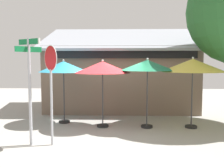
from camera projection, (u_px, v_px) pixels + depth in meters
ground_plane at (107, 134)px, 9.36m from camera, size 28.00×28.00×0.10m
cafe_building at (121, 76)px, 13.98m from camera, size 7.83×4.63×4.37m
street_sign_post at (30, 80)px, 7.77m from camera, size 0.81×0.76×3.17m
stop_sign at (51, 76)px, 7.78m from camera, size 0.52×0.58×2.98m
patio_umbrella_teal_left at (64, 67)px, 10.56m from camera, size 1.97×1.97×2.56m
patio_umbrella_crimson_center at (103, 68)px, 9.90m from camera, size 2.11×2.11×2.56m
patio_umbrella_forest_green_right at (147, 66)px, 9.80m from camera, size 2.01×2.01×2.62m
patio_umbrella_mustard_far_right at (193, 66)px, 9.76m from camera, size 2.35×2.35×2.66m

